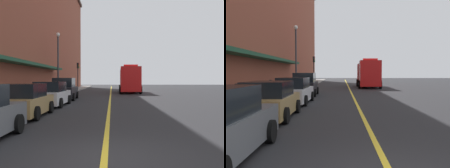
{
  "view_description": "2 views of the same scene",
  "coord_description": "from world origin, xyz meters",
  "views": [
    {
      "loc": [
        0.17,
        -5.6,
        1.78
      ],
      "look_at": [
        0.09,
        27.35,
        1.19
      ],
      "focal_mm": 40.9,
      "sensor_mm": 36.0,
      "label": 1
    },
    {
      "loc": [
        -0.95,
        -4.06,
        1.96
      ],
      "look_at": [
        -1.2,
        14.11,
        1.1
      ],
      "focal_mm": 39.92,
      "sensor_mm": 36.0,
      "label": 2
    }
  ],
  "objects": [
    {
      "name": "brick_building_left",
      "position": [
        -12.04,
        24.0,
        9.86
      ],
      "size": [
        10.45,
        64.0,
        19.71
      ],
      "color": "brown",
      "rests_on": "ground"
    },
    {
      "name": "fire_truck",
      "position": [
        2.52,
        28.46,
        1.71
      ],
      "size": [
        2.92,
        8.12,
        3.59
      ],
      "rotation": [
        0.0,
        0.0,
        -1.59
      ],
      "color": "red",
      "rests_on": "ground"
    },
    {
      "name": "parked_car_2",
      "position": [
        -3.92,
        11.5,
        0.77
      ],
      "size": [
        2.13,
        4.46,
        1.63
      ],
      "rotation": [
        0.0,
        0.0,
        1.55
      ],
      "color": "silver",
      "rests_on": "ground"
    },
    {
      "name": "parked_car_3",
      "position": [
        -4.02,
        16.89,
        0.88
      ],
      "size": [
        2.12,
        4.29,
        1.91
      ],
      "rotation": [
        0.0,
        0.0,
        1.59
      ],
      "color": "black",
      "rests_on": "ground"
    },
    {
      "name": "parking_meter_1",
      "position": [
        -5.35,
        6.35,
        1.06
      ],
      "size": [
        0.14,
        0.18,
        1.33
      ],
      "color": "#4C4C51",
      "rests_on": "sidewalk_left"
    },
    {
      "name": "lane_center_stripe",
      "position": [
        0.0,
        25.0,
        0.0
      ],
      "size": [
        0.16,
        70.0,
        0.01
      ],
      "primitive_type": "cube",
      "color": "gold",
      "rests_on": "ground"
    },
    {
      "name": "sidewalk_left",
      "position": [
        -6.2,
        25.0,
        0.07
      ],
      "size": [
        2.4,
        70.0,
        0.15
      ],
      "primitive_type": "cube",
      "color": "gray",
      "rests_on": "ground"
    },
    {
      "name": "street_lamp_left",
      "position": [
        -5.95,
        23.32,
        4.4
      ],
      "size": [
        0.44,
        0.44,
        6.94
      ],
      "color": "#33383D",
      "rests_on": "sidewalk_left"
    },
    {
      "name": "parking_meter_0",
      "position": [
        -5.35,
        9.02,
        1.06
      ],
      "size": [
        0.14,
        0.18,
        1.33
      ],
      "color": "#4C4C51",
      "rests_on": "sidewalk_left"
    },
    {
      "name": "parked_car_1",
      "position": [
        -4.02,
        6.47,
        0.74
      ],
      "size": [
        2.12,
        4.11,
        1.57
      ],
      "rotation": [
        0.0,
        0.0,
        1.57
      ],
      "color": "#A5844C",
      "rests_on": "ground"
    },
    {
      "name": "ground_plane",
      "position": [
        0.0,
        25.0,
        0.0
      ],
      "size": [
        112.0,
        112.0,
        0.0
      ],
      "primitive_type": "plane",
      "color": "#232326"
    },
    {
      "name": "traffic_light_near",
      "position": [
        -5.29,
        35.14,
        3.16
      ],
      "size": [
        0.38,
        0.36,
        4.3
      ],
      "color": "#232326",
      "rests_on": "sidewalk_left"
    },
    {
      "name": "parking_meter_2",
      "position": [
        -5.35,
        11.32,
        1.06
      ],
      "size": [
        0.14,
        0.18,
        1.33
      ],
      "color": "#4C4C51",
      "rests_on": "sidewalk_left"
    }
  ]
}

